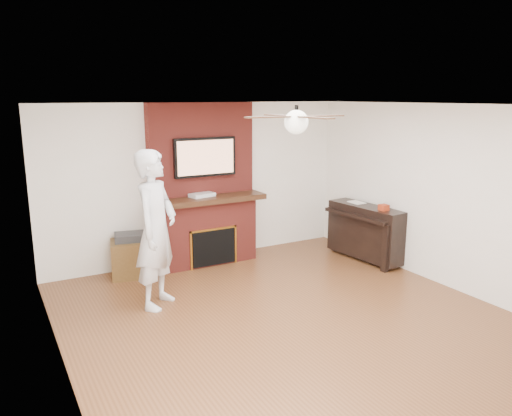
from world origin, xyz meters
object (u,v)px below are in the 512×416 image
fireplace (205,200)px  person (156,230)px  piano (366,231)px  side_table (131,256)px

fireplace → person: size_ratio=1.27×
piano → person: bearing=176.2°
fireplace → piano: bearing=-27.3°
side_table → piano: 3.69m
person → piano: size_ratio=1.42×
piano → fireplace: bearing=146.9°
person → side_table: (-0.02, 1.23, -0.69)m
fireplace → person: 1.78m
side_table → piano: bearing=-4.6°
fireplace → piano: (2.28, -1.18, -0.52)m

